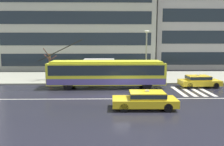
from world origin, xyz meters
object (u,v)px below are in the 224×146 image
at_px(pedestrian_walking_past, 123,67).
at_px(pedestrian_waiting_by_pole, 111,66).
at_px(pedestrian_at_shelter, 92,68).
at_px(street_tree_bare, 50,64).
at_px(pedestrian_approaching_curb, 89,69).
at_px(taxi_ahead_of_bus, 199,81).
at_px(bus_shelter, 99,64).
at_px(trolleybus, 107,73).
at_px(taxi_oncoming_near, 145,99).
at_px(street_lamp, 146,51).

height_order(pedestrian_walking_past, pedestrian_waiting_by_pole, pedestrian_waiting_by_pole).
bearing_deg(pedestrian_at_shelter, pedestrian_walking_past, 8.27).
relative_size(pedestrian_walking_past, street_tree_bare, 0.49).
xyz_separation_m(pedestrian_approaching_curb, pedestrian_waiting_by_pole, (2.69, 2.10, 0.10)).
xyz_separation_m(taxi_ahead_of_bus, pedestrian_at_shelter, (-11.83, 3.91, 0.96)).
distance_m(bus_shelter, pedestrian_approaching_curb, 1.88).
distance_m(pedestrian_at_shelter, street_tree_bare, 5.40).
bearing_deg(taxi_ahead_of_bus, pedestrian_waiting_by_pole, 154.23).
xyz_separation_m(trolleybus, street_tree_bare, (-7.19, 4.25, 0.49)).
bearing_deg(taxi_ahead_of_bus, bus_shelter, 160.62).
bearing_deg(pedestrian_at_shelter, taxi_ahead_of_bus, -18.29).
bearing_deg(street_tree_bare, pedestrian_walking_past, 1.08).
xyz_separation_m(taxi_oncoming_near, street_lamp, (1.72, 9.82, 3.05)).
bearing_deg(pedestrian_waiting_by_pole, pedestrian_approaching_curb, -142.04).
height_order(pedestrian_at_shelter, street_tree_bare, street_tree_bare).
bearing_deg(street_tree_bare, taxi_oncoming_near, -49.51).
bearing_deg(pedestrian_at_shelter, taxi_oncoming_near, -67.52).
relative_size(taxi_ahead_of_bus, pedestrian_waiting_by_pole, 2.14).
distance_m(pedestrian_waiting_by_pole, street_lamp, 5.03).
bearing_deg(pedestrian_walking_past, taxi_oncoming_near, -86.05).
bearing_deg(street_tree_bare, trolleybus, -30.58).
distance_m(trolleybus, pedestrian_walking_past, 4.89).
relative_size(pedestrian_approaching_curb, street_tree_bare, 0.50).
bearing_deg(taxi_ahead_of_bus, street_lamp, 156.89).
distance_m(bus_shelter, street_lamp, 5.99).
relative_size(trolleybus, street_tree_bare, 3.36).
xyz_separation_m(trolleybus, pedestrian_approaching_curb, (-2.12, 2.41, 0.11)).
bearing_deg(taxi_ahead_of_bus, pedestrian_at_shelter, 161.71).
relative_size(pedestrian_at_shelter, street_tree_bare, 0.49).
height_order(trolleybus, bus_shelter, trolleybus).
bearing_deg(taxi_oncoming_near, bus_shelter, 108.67).
distance_m(trolleybus, pedestrian_at_shelter, 4.27).
relative_size(taxi_oncoming_near, bus_shelter, 1.27).
height_order(bus_shelter, pedestrian_approaching_curb, bus_shelter).
distance_m(trolleybus, street_tree_bare, 8.37).
bearing_deg(street_tree_bare, taxi_ahead_of_bus, -14.05).
relative_size(bus_shelter, street_lamp, 0.61).
bearing_deg(taxi_ahead_of_bus, pedestrian_approaching_curb, 168.54).
distance_m(pedestrian_waiting_by_pole, street_tree_bare, 7.77).
bearing_deg(street_tree_bare, street_lamp, -9.63).
bearing_deg(bus_shelter, taxi_oncoming_near, -71.33).
height_order(trolleybus, taxi_oncoming_near, trolleybus).
xyz_separation_m(trolleybus, street_lamp, (4.61, 2.25, 2.17)).
bearing_deg(street_tree_bare, pedestrian_approaching_curb, -19.98).
xyz_separation_m(trolleybus, pedestrian_waiting_by_pole, (0.56, 4.50, 0.21)).
relative_size(taxi_oncoming_near, pedestrian_approaching_curb, 2.36).
xyz_separation_m(pedestrian_at_shelter, street_lamp, (6.44, -1.61, 2.09)).
height_order(pedestrian_approaching_curb, pedestrian_walking_past, pedestrian_approaching_curb).
distance_m(taxi_oncoming_near, taxi_ahead_of_bus, 10.34).
bearing_deg(pedestrian_approaching_curb, pedestrian_walking_past, 25.70).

